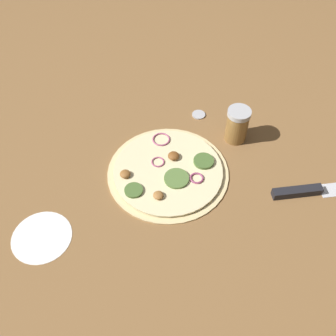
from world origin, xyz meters
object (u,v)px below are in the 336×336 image
(pizza, at_px, (168,171))
(knife, at_px, (316,190))
(spice_jar, at_px, (237,125))
(loose_cap, at_px, (199,114))

(pizza, bearing_deg, knife, -56.50)
(pizza, height_order, spice_jar, spice_jar)
(pizza, xyz_separation_m, knife, (0.18, -0.27, 0.00))
(spice_jar, height_order, loose_cap, spice_jar)
(knife, relative_size, loose_cap, 7.24)
(pizza, height_order, loose_cap, pizza)
(knife, height_order, loose_cap, knife)
(knife, bearing_deg, loose_cap, 127.08)
(knife, relative_size, spice_jar, 2.74)
(knife, bearing_deg, spice_jar, 126.37)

